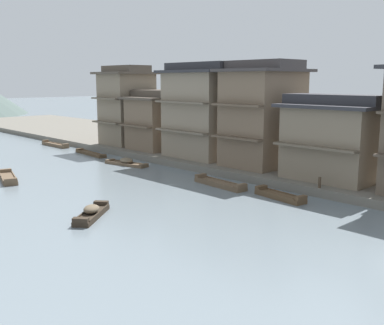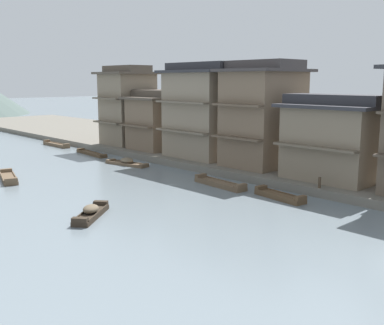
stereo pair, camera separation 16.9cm
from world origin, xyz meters
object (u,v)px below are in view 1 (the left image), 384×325
at_px(house_waterfront_end, 127,106).
at_px(boat_upstream_distant, 220,184).
at_px(boat_moored_nearest, 280,196).
at_px(boat_midriver_drifting, 55,145).
at_px(house_waterfront_tall, 263,114).
at_px(boat_midriver_upstream, 126,163).
at_px(house_waterfront_narrow, 200,111).
at_px(mooring_post_dock_mid, 320,183).
at_px(house_waterfront_second, 332,138).
at_px(house_waterfront_far, 160,120).
at_px(boat_moored_far, 91,154).
at_px(boat_crossing_west, 92,213).
at_px(boat_moored_third, 8,178).

bearing_deg(house_waterfront_end, boat_upstream_distant, -106.56).
bearing_deg(boat_moored_nearest, boat_midriver_drifting, 88.82).
xyz_separation_m(boat_midriver_drifting, house_waterfront_tall, (5.61, -26.49, 4.73)).
xyz_separation_m(boat_midriver_upstream, house_waterfront_narrow, (5.69, -3.87, 4.66)).
distance_m(boat_moored_nearest, house_waterfront_tall, 10.22).
bearing_deg(house_waterfront_tall, house_waterfront_narrow, 97.81).
bearing_deg(house_waterfront_tall, boat_upstream_distant, -168.74).
height_order(boat_upstream_distant, mooring_post_dock_mid, mooring_post_dock_mid).
xyz_separation_m(house_waterfront_second, house_waterfront_far, (0.84, 20.59, 0.01)).
bearing_deg(house_waterfront_end, boat_moored_far, -172.05).
distance_m(boat_crossing_west, mooring_post_dock_mid, 15.10).
bearing_deg(boat_midriver_upstream, house_waterfront_narrow, -34.23).
relative_size(boat_moored_third, boat_moored_far, 0.80).
bearing_deg(boat_moored_third, house_waterfront_far, 7.16).
bearing_deg(boat_upstream_distant, mooring_post_dock_mid, -68.15).
bearing_deg(boat_moored_third, boat_moored_nearest, -58.74).
bearing_deg(boat_midriver_drifting, boat_moored_nearest, -91.18).
bearing_deg(house_waterfront_tall, house_waterfront_end, 91.65).
height_order(boat_moored_third, house_waterfront_tall, house_waterfront_tall).
height_order(boat_moored_nearest, boat_midriver_upstream, boat_midriver_upstream).
height_order(boat_moored_nearest, mooring_post_dock_mid, mooring_post_dock_mid).
bearing_deg(house_waterfront_far, boat_upstream_distant, -113.56).
height_order(boat_moored_far, house_waterfront_narrow, house_waterfront_narrow).
bearing_deg(house_waterfront_tall, boat_moored_third, 146.43).
height_order(house_waterfront_far, mooring_post_dock_mid, house_waterfront_far).
bearing_deg(house_waterfront_tall, boat_midriver_upstream, 122.17).
bearing_deg(house_waterfront_narrow, house_waterfront_end, 88.29).
distance_m(boat_moored_far, mooring_post_dock_mid, 26.15).
height_order(house_waterfront_second, mooring_post_dock_mid, house_waterfront_second).
height_order(boat_crossing_west, house_waterfront_end, house_waterfront_end).
distance_m(boat_moored_nearest, boat_moored_far, 24.63).
height_order(boat_midriver_drifting, mooring_post_dock_mid, mooring_post_dock_mid).
xyz_separation_m(house_waterfront_second, house_waterfront_narrow, (-0.01, 13.66, 1.30)).
height_order(boat_moored_far, boat_crossing_west, boat_crossing_west).
bearing_deg(boat_moored_third, boat_midriver_upstream, -4.89).
bearing_deg(boat_crossing_west, boat_moored_third, 88.19).
height_order(boat_moored_third, boat_crossing_west, boat_crossing_west).
height_order(boat_moored_nearest, boat_moored_third, boat_moored_nearest).
xyz_separation_m(boat_midriver_drifting, house_waterfront_second, (4.72, -33.53, 3.42)).
height_order(boat_moored_nearest, boat_upstream_distant, boat_upstream_distant).
distance_m(boat_moored_third, house_waterfront_end, 18.82).
height_order(house_waterfront_tall, house_waterfront_narrow, same).
relative_size(house_waterfront_tall, house_waterfront_end, 1.00).
bearing_deg(house_waterfront_second, boat_crossing_west, 162.30).
bearing_deg(house_waterfront_far, mooring_post_dock_mid, -100.03).
bearing_deg(boat_midriver_upstream, house_waterfront_second, -71.97).
xyz_separation_m(house_waterfront_end, mooring_post_dock_mid, (-3.32, -26.80, -3.96)).
xyz_separation_m(boat_crossing_west, house_waterfront_end, (17.04, 20.55, 4.64)).
xyz_separation_m(boat_moored_third, house_waterfront_second, (16.28, -18.44, 3.42)).
bearing_deg(boat_crossing_west, mooring_post_dock_mid, -24.48).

